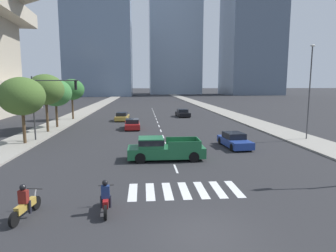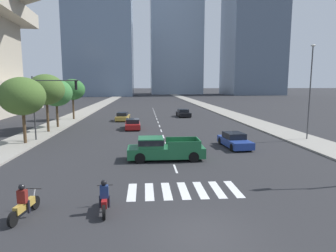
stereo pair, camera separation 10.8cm
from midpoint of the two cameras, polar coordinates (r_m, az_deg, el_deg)
name	(u,v)px [view 1 (the left image)]	position (r m, az deg, el deg)	size (l,w,h in m)	color
ground_plane	(202,235)	(11.62, 6.35, -20.36)	(800.00, 800.00, 0.00)	#28282B
sidewalk_east	(255,123)	(43.39, 16.58, 0.59)	(4.00, 260.00, 0.15)	gray
sidewalk_west	(56,125)	(42.05, -21.12, 0.15)	(4.00, 260.00, 0.15)	gray
crosswalk_near	(184,190)	(15.74, 3.02, -12.44)	(5.85, 2.54, 0.01)	silver
lane_divider_center	(157,122)	(42.99, -2.14, 0.76)	(0.14, 50.00, 0.01)	silver
motorcycle_lead	(106,199)	(13.36, -12.30, -13.81)	(0.70, 2.06, 1.49)	black
motorcycle_trailing	(25,204)	(13.93, -26.32, -13.56)	(0.72, 2.24, 1.49)	black
pickup_truck	(162,149)	(21.59, -1.24, -4.49)	(5.62, 2.05, 1.67)	#1E6038
sedan_gold_0	(122,117)	(45.33, -9.02, 1.79)	(2.05, 4.48, 1.27)	#B28E38
sedan_red_1	(132,124)	(36.56, -7.09, 0.32)	(1.99, 4.33, 1.28)	maroon
sedan_black_2	(183,113)	(50.15, 2.83, 2.50)	(2.18, 4.34, 1.29)	black
sedan_blue_3	(234,141)	(26.55, 12.74, -2.79)	(2.13, 4.45, 1.28)	navy
traffic_signal_far	(50,97)	(30.44, -22.21, 5.33)	(4.61, 0.28, 6.15)	#333335
street_lamp_east	(310,86)	(31.79, 25.88, 7.00)	(0.50, 0.24, 9.15)	#3F3F42
street_tree_nearest	(22,96)	(29.61, -26.75, 5.20)	(4.06, 4.06, 6.04)	#4C3823
street_tree_second	(46,90)	(35.84, -22.89, 6.55)	(4.06, 4.06, 6.52)	#4C3823
street_tree_third	(55,93)	(39.40, -21.20, 6.05)	(3.98, 3.98, 6.02)	#4C3823
street_tree_fourth	(72,90)	(47.71, -18.34, 6.76)	(3.79, 3.79, 6.19)	#4C3823
office_tower_center_skyline	(174,24)	(174.51, 1.25, 19.27)	(28.38, 23.29, 86.30)	#8C9EB2
office_tower_right_skyline	(252,11)	(170.03, 16.14, 20.79)	(27.21, 28.88, 94.39)	slate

